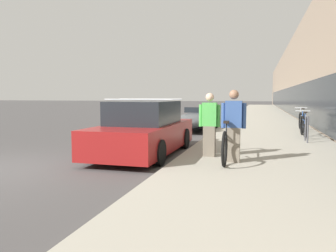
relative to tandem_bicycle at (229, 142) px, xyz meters
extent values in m
cube|color=#A39E8E|center=(0.91, 18.91, -0.45)|extent=(4.24, 70.00, 0.11)
cube|color=#1E2328|center=(3.12, 26.91, 0.74)|extent=(0.10, 63.00, 2.20)
torus|color=black|center=(0.00, 0.92, -0.02)|extent=(0.06, 0.74, 0.74)
torus|color=black|center=(0.00, -0.90, -0.02)|extent=(0.06, 0.74, 0.74)
cylinder|color=black|center=(0.00, 0.01, 0.20)|extent=(0.04, 1.54, 0.04)
cylinder|color=black|center=(0.00, -0.35, 0.10)|extent=(0.04, 0.92, 0.34)
cylinder|color=black|center=(0.00, -0.57, 0.36)|extent=(0.03, 0.03, 0.31)
cube|color=black|center=(0.00, -0.57, 0.51)|extent=(0.11, 0.22, 0.05)
cylinder|color=black|center=(0.00, 0.77, 0.36)|extent=(0.03, 0.03, 0.32)
cylinder|color=silver|center=(0.00, 0.77, 0.53)|extent=(0.52, 0.03, 0.03)
cube|color=#756B5B|center=(0.13, -0.32, -0.01)|extent=(0.30, 0.21, 0.77)
cube|color=#33518E|center=(0.13, -0.32, 0.67)|extent=(0.36, 0.21, 0.59)
cylinder|color=#33518E|center=(-0.10, -0.32, 0.64)|extent=(0.09, 0.09, 0.56)
cylinder|color=#33518E|center=(0.36, -0.32, 0.64)|extent=(0.09, 0.09, 0.56)
sphere|color=#936B51|center=(0.13, -0.32, 1.10)|extent=(0.21, 0.21, 0.21)
cube|color=#756B5B|center=(-0.48, 0.23, -0.03)|extent=(0.28, 0.20, 0.74)
cube|color=#4CB74C|center=(-0.48, 0.23, 0.63)|extent=(0.35, 0.20, 0.57)
cylinder|color=#4CB74C|center=(-0.70, 0.23, 0.60)|extent=(0.09, 0.09, 0.53)
cylinder|color=#4CB74C|center=(-0.27, 0.23, 0.60)|extent=(0.09, 0.09, 0.53)
sphere|color=beige|center=(-0.48, 0.23, 1.04)|extent=(0.20, 0.20, 0.20)
cylinder|color=#4C4C51|center=(2.15, 3.38, 0.01)|extent=(0.05, 0.05, 0.82)
cylinder|color=#4C4C51|center=(2.15, 3.93, 0.01)|extent=(0.05, 0.05, 0.82)
cylinder|color=#4C4C51|center=(2.15, 3.66, 0.42)|extent=(0.05, 0.55, 0.05)
torus|color=black|center=(2.24, 5.63, -0.03)|extent=(0.06, 0.74, 0.74)
torus|color=black|center=(2.24, 4.64, -0.03)|extent=(0.06, 0.74, 0.74)
cylinder|color=#2D56A8|center=(2.24, 5.13, 0.20)|extent=(0.04, 0.84, 0.04)
cylinder|color=#2D56A8|center=(2.24, 4.93, 0.09)|extent=(0.04, 0.51, 0.34)
cylinder|color=#2D56A8|center=(2.24, 4.82, 0.35)|extent=(0.03, 0.03, 0.31)
cube|color=black|center=(2.24, 4.82, 0.50)|extent=(0.11, 0.22, 0.05)
cylinder|color=#2D56A8|center=(2.24, 5.55, 0.36)|extent=(0.03, 0.03, 0.32)
cylinder|color=silver|center=(2.24, 5.55, 0.52)|extent=(0.52, 0.03, 0.03)
torus|color=black|center=(2.44, 8.00, -0.01)|extent=(0.06, 0.77, 0.77)
torus|color=black|center=(2.44, 7.05, -0.01)|extent=(0.06, 0.77, 0.77)
cylinder|color=#B7BCC1|center=(2.44, 7.53, 0.22)|extent=(0.04, 0.81, 0.04)
cylinder|color=#B7BCC1|center=(2.44, 7.34, 0.11)|extent=(0.04, 0.50, 0.35)
cylinder|color=#B7BCC1|center=(2.44, 7.22, 0.38)|extent=(0.03, 0.03, 0.32)
cube|color=black|center=(2.44, 7.22, 0.54)|extent=(0.11, 0.22, 0.05)
cylinder|color=#B7BCC1|center=(2.44, 7.93, 0.39)|extent=(0.03, 0.03, 0.34)
cylinder|color=silver|center=(2.44, 7.93, 0.56)|extent=(0.52, 0.03, 0.03)
cube|color=maroon|center=(-2.30, 0.65, -0.02)|extent=(1.73, 4.39, 0.68)
cube|color=#1E2328|center=(-2.30, 0.65, 0.63)|extent=(1.49, 2.19, 0.60)
cylinder|color=silver|center=(-2.30, 1.13, 0.98)|extent=(1.85, 0.04, 0.04)
cylinder|color=silver|center=(-2.30, 0.16, 0.98)|extent=(1.85, 0.04, 0.04)
cylinder|color=black|center=(-3.10, 1.96, -0.21)|extent=(0.22, 0.60, 0.60)
cylinder|color=black|center=(-1.51, 1.96, -0.21)|extent=(0.22, 0.60, 0.60)
cylinder|color=black|center=(-3.10, -0.67, -0.21)|extent=(0.22, 0.60, 0.60)
cylinder|color=black|center=(-1.51, -0.67, -0.21)|extent=(0.22, 0.60, 0.60)
ellipsoid|color=#4C5156|center=(-2.19, 7.12, -0.04)|extent=(1.74, 4.32, 0.67)
cube|color=#1E2328|center=(-2.19, 7.66, 0.42)|extent=(1.22, 0.04, 0.26)
cylinder|color=black|center=(-3.00, 8.37, -0.21)|extent=(0.22, 0.60, 0.60)
cylinder|color=black|center=(-1.37, 8.37, -0.21)|extent=(0.22, 0.60, 0.60)
cylinder|color=black|center=(-3.00, 5.86, -0.21)|extent=(0.22, 0.60, 0.60)
cylinder|color=black|center=(-1.37, 5.86, -0.21)|extent=(0.22, 0.60, 0.60)
camera|label=1|loc=(0.68, -7.64, 1.05)|focal=35.00mm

